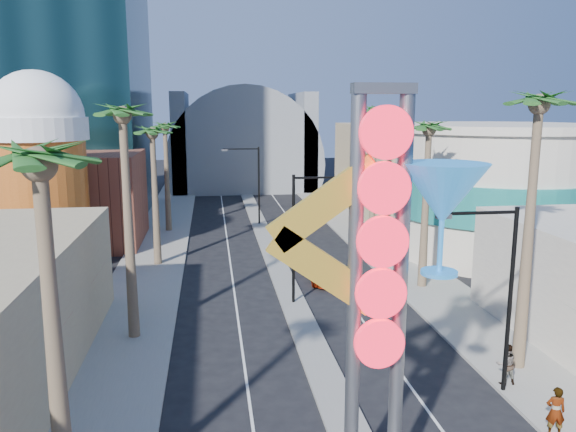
% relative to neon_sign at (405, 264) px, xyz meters
% --- Properties ---
extents(sidewalk_west, '(5.00, 100.00, 0.15)m').
position_rel_neon_sign_xyz_m(sidewalk_west, '(-10.32, 32.04, -7.23)').
color(sidewalk_west, gray).
rests_on(sidewalk_west, ground).
extents(sidewalk_east, '(5.00, 100.00, 0.15)m').
position_rel_neon_sign_xyz_m(sidewalk_east, '(8.68, 32.04, -7.23)').
color(sidewalk_east, gray).
rests_on(sidewalk_east, ground).
extents(median, '(1.60, 84.00, 0.15)m').
position_rel_neon_sign_xyz_m(median, '(-0.82, 35.04, -7.23)').
color(median, gray).
rests_on(median, ground).
extents(brick_filler_west, '(10.00, 10.00, 8.00)m').
position_rel_neon_sign_xyz_m(brick_filler_west, '(-16.82, 35.04, -3.31)').
color(brick_filler_west, brown).
rests_on(brick_filler_west, ground).
extents(filler_east, '(10.00, 20.00, 10.00)m').
position_rel_neon_sign_xyz_m(filler_east, '(15.18, 45.04, -2.31)').
color(filler_east, tan).
rests_on(filler_east, ground).
extents(beer_mug, '(7.00, 7.00, 14.50)m').
position_rel_neon_sign_xyz_m(beer_mug, '(-17.82, 27.04, 0.54)').
color(beer_mug, '#A84516').
rests_on(beer_mug, ground).
extents(turquoise_building, '(16.60, 16.60, 10.60)m').
position_rel_neon_sign_xyz_m(turquoise_building, '(17.18, 27.04, -2.06)').
color(turquoise_building, beige).
rests_on(turquoise_building, ground).
extents(canopy, '(22.00, 16.00, 22.00)m').
position_rel_neon_sign_xyz_m(canopy, '(-0.82, 69.04, -3.00)').
color(canopy, slate).
rests_on(canopy, ground).
extents(neon_sign, '(6.53, 2.60, 12.55)m').
position_rel_neon_sign_xyz_m(neon_sign, '(0.00, 0.00, 0.00)').
color(neon_sign, gray).
rests_on(neon_sign, ground).
extents(streetlight_0, '(3.79, 0.25, 8.00)m').
position_rel_neon_sign_xyz_m(streetlight_0, '(-0.27, 17.04, -2.43)').
color(streetlight_0, black).
rests_on(streetlight_0, ground).
extents(streetlight_1, '(3.79, 0.25, 8.00)m').
position_rel_neon_sign_xyz_m(streetlight_1, '(-1.36, 41.04, -2.43)').
color(streetlight_1, black).
rests_on(streetlight_1, ground).
extents(streetlight_2, '(3.45, 0.25, 8.00)m').
position_rel_neon_sign_xyz_m(streetlight_2, '(5.91, 5.04, -2.47)').
color(streetlight_2, black).
rests_on(streetlight_2, ground).
extents(palm_0, '(2.40, 2.40, 11.70)m').
position_rel_neon_sign_xyz_m(palm_0, '(-9.82, -0.96, 2.62)').
color(palm_0, brown).
rests_on(palm_0, ground).
extents(palm_1, '(2.40, 2.40, 12.70)m').
position_rel_neon_sign_xyz_m(palm_1, '(-9.82, 13.04, 3.52)').
color(palm_1, brown).
rests_on(palm_1, ground).
extents(palm_2, '(2.40, 2.40, 11.20)m').
position_rel_neon_sign_xyz_m(palm_2, '(-9.82, 27.04, 2.17)').
color(palm_2, brown).
rests_on(palm_2, ground).
extents(palm_3, '(2.40, 2.40, 11.20)m').
position_rel_neon_sign_xyz_m(palm_3, '(-9.82, 39.04, 2.17)').
color(palm_3, brown).
rests_on(palm_3, ground).
extents(palm_5, '(2.40, 2.40, 13.20)m').
position_rel_neon_sign_xyz_m(palm_5, '(8.18, 7.04, 3.96)').
color(palm_5, brown).
rests_on(palm_5, ground).
extents(palm_6, '(2.40, 2.40, 11.70)m').
position_rel_neon_sign_xyz_m(palm_6, '(8.18, 19.04, 2.62)').
color(palm_6, brown).
rests_on(palm_6, ground).
extents(palm_7, '(2.40, 2.40, 12.70)m').
position_rel_neon_sign_xyz_m(palm_7, '(8.18, 31.04, 3.52)').
color(palm_7, brown).
rests_on(palm_7, ground).
extents(red_pickup, '(2.38, 5.10, 1.41)m').
position_rel_neon_sign_xyz_m(red_pickup, '(2.05, 21.47, -6.60)').
color(red_pickup, '#B72B0E').
rests_on(red_pickup, ground).
extents(pedestrian_a, '(0.78, 0.61, 1.88)m').
position_rel_neon_sign_xyz_m(pedestrian_a, '(6.48, 1.64, -6.22)').
color(pedestrian_a, gray).
rests_on(pedestrian_a, sidewalk_east).
extents(pedestrian_b, '(0.89, 0.70, 1.81)m').
position_rel_neon_sign_xyz_m(pedestrian_b, '(6.71, 5.53, -6.25)').
color(pedestrian_b, gray).
rests_on(pedestrian_b, sidewalk_east).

